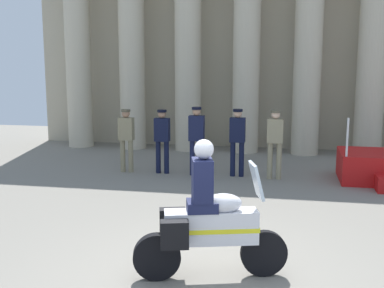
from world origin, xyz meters
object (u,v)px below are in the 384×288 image
(officer_in_row_2, at_px, (197,135))
(officer_in_row_4, at_px, (275,139))
(officer_in_row_0, at_px, (126,135))
(officer_in_row_1, at_px, (162,136))
(officer_in_row_3, at_px, (237,137))
(motorcycle_with_rider, at_px, (206,221))

(officer_in_row_2, bearing_deg, officer_in_row_4, -179.63)
(officer_in_row_0, relative_size, officer_in_row_2, 0.94)
(officer_in_row_1, relative_size, officer_in_row_3, 0.97)
(motorcycle_with_rider, bearing_deg, officer_in_row_1, 94.00)
(officer_in_row_2, xyz_separation_m, officer_in_row_3, (1.02, 0.09, -0.02))
(officer_in_row_2, xyz_separation_m, officer_in_row_4, (1.95, -0.03, -0.02))
(officer_in_row_2, bearing_deg, officer_in_row_1, -2.90)
(officer_in_row_2, height_order, officer_in_row_3, officer_in_row_2)
(officer_in_row_1, relative_size, officer_in_row_4, 0.97)
(officer_in_row_0, bearing_deg, officer_in_row_1, -176.98)
(motorcycle_with_rider, bearing_deg, officer_in_row_0, 101.85)
(officer_in_row_1, bearing_deg, officer_in_row_0, 3.02)
(officer_in_row_1, height_order, motorcycle_with_rider, motorcycle_with_rider)
(officer_in_row_0, relative_size, motorcycle_with_rider, 0.81)
(officer_in_row_0, bearing_deg, motorcycle_with_rider, 118.66)
(officer_in_row_1, distance_m, officer_in_row_4, 2.87)
(officer_in_row_0, height_order, officer_in_row_2, officer_in_row_2)
(officer_in_row_2, bearing_deg, officer_in_row_0, 0.13)
(officer_in_row_1, relative_size, officer_in_row_2, 0.95)
(officer_in_row_3, bearing_deg, motorcycle_with_rider, 92.95)
(officer_in_row_0, height_order, officer_in_row_3, officer_in_row_3)
(officer_in_row_1, bearing_deg, motorcycle_with_rider, 110.82)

